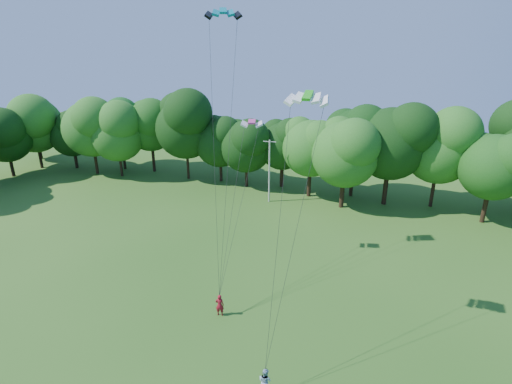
% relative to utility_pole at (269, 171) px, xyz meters
% --- Properties ---
extents(utility_pole, '(1.58, 0.20, 7.89)m').
position_rel_utility_pole_xyz_m(utility_pole, '(0.00, 0.00, 0.00)').
color(utility_pole, '#AFB0A7').
rests_on(utility_pole, ground).
extents(kite_flyer_left, '(0.71, 0.54, 1.73)m').
position_rel_utility_pole_xyz_m(kite_flyer_left, '(3.10, -22.65, -3.20)').
color(kite_flyer_left, maroon).
rests_on(kite_flyer_left, ground).
extents(kite_flyer_right, '(0.98, 0.88, 1.65)m').
position_rel_utility_pole_xyz_m(kite_flyer_right, '(8.28, -28.18, -3.24)').
color(kite_flyer_right, '#8CABC3').
rests_on(kite_flyer_right, ground).
extents(kite_teal, '(3.03, 2.24, 0.57)m').
position_rel_utility_pole_xyz_m(kite_teal, '(0.12, -13.52, 17.01)').
color(kite_teal, '#047687').
rests_on(kite_teal, ground).
extents(kite_green, '(2.47, 1.12, 0.52)m').
position_rel_utility_pole_xyz_m(kite_green, '(8.72, -21.78, 11.84)').
color(kite_green, green).
rests_on(kite_green, ground).
extents(kite_pink, '(2.02, 1.35, 0.31)m').
position_rel_utility_pole_xyz_m(kite_pink, '(2.38, -13.32, 8.49)').
color(kite_pink, '#C8378D').
rests_on(kite_pink, ground).
extents(tree_back_west, '(8.28, 8.28, 12.05)m').
position_rel_utility_pole_xyz_m(tree_back_west, '(-25.74, 6.12, 3.46)').
color(tree_back_west, black).
rests_on(tree_back_west, ground).
extents(tree_back_center, '(8.66, 8.66, 12.59)m').
position_rel_utility_pole_xyz_m(tree_back_center, '(9.55, 5.42, 3.80)').
color(tree_back_center, '#331D14').
rests_on(tree_back_center, ground).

